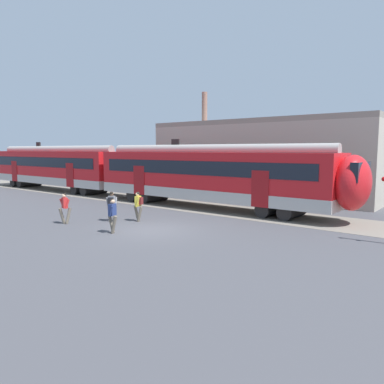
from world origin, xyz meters
TOP-DOWN VIEW (x-y plane):
  - ground_plane at (0.00, 0.00)m, footprint 160.00×160.00m
  - track_bed at (-13.16, 7.42)m, footprint 80.00×4.40m
  - commuter_train at (-10.67, 7.42)m, footprint 38.05×3.07m
  - pedestrian_red at (-4.80, -1.77)m, footprint 0.62×0.60m
  - pedestrian_grey at (-3.41, 0.28)m, footprint 0.50×0.71m
  - pedestrian_yellow at (-2.20, 1.16)m, footprint 0.71×0.53m
  - pedestrian_navy at (-1.02, -1.65)m, footprint 0.70×0.53m
  - background_building at (-2.17, 15.03)m, footprint 19.14×5.00m

SIDE VIEW (x-z plane):
  - ground_plane at x=0.00m, z-range 0.00..0.00m
  - track_bed at x=-13.16m, z-range 0.00..0.01m
  - pedestrian_red at x=-4.80m, z-range 0.13..1.80m
  - pedestrian_navy at x=-1.02m, z-range 0.13..1.80m
  - pedestrian_grey at x=-3.41m, z-range 0.16..1.82m
  - pedestrian_yellow at x=-2.20m, z-range 0.16..1.82m
  - commuter_train at x=-10.67m, z-range -0.11..4.62m
  - background_building at x=-2.17m, z-range -1.39..7.81m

